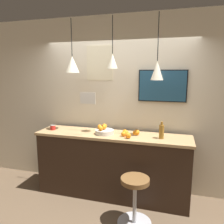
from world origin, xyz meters
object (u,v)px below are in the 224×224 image
(spread_jar, at_px, (53,127))
(bar_stool, at_px, (135,195))
(fruit_bowl, at_px, (104,131))
(mounted_tv, at_px, (162,86))
(juice_bottle, at_px, (162,131))

(spread_jar, bearing_deg, bar_stool, -20.44)
(fruit_bowl, bearing_deg, mounted_tv, 23.33)
(bar_stool, relative_size, juice_bottle, 2.58)
(spread_jar, relative_size, mounted_tv, 0.12)
(bar_stool, bearing_deg, juice_bottle, 63.55)
(juice_bottle, bearing_deg, spread_jar, 180.00)
(mounted_tv, bearing_deg, spread_jar, -168.14)
(fruit_bowl, relative_size, mounted_tv, 0.39)
(spread_jar, bearing_deg, mounted_tv, 11.86)
(bar_stool, distance_m, fruit_bowl, 1.06)
(fruit_bowl, bearing_deg, bar_stool, -43.14)
(juice_bottle, distance_m, spread_jar, 1.78)
(bar_stool, distance_m, mounted_tv, 1.66)
(spread_jar, xyz_separation_m, mounted_tv, (1.75, 0.37, 0.70))
(fruit_bowl, xyz_separation_m, spread_jar, (-0.90, -0.00, -0.01))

